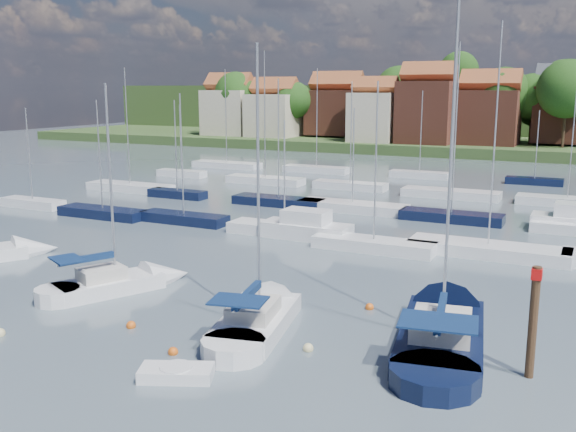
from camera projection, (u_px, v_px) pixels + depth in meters
The scene contains 15 objects.
ground at pixel (435, 203), 65.07m from camera, with size 260.00×260.00×0.00m, color #3F4F56.
sailboat_left at pixel (124, 283), 36.98m from camera, with size 6.24×9.38×12.68m.
sailboat_centre at pixel (264, 314), 31.98m from camera, with size 4.94×11.08×14.62m.
sailboat_navy at pixel (444, 324), 30.75m from camera, with size 5.72×14.03×18.78m.
tender at pixel (176, 373), 25.64m from camera, with size 3.21×2.40×0.63m.
timber_piling at pixel (531, 344), 25.58m from camera, with size 0.40×0.40×6.87m.
buoy_b at pixel (0, 336), 30.17m from camera, with size 0.52×0.52×0.52m, color beige.
buoy_c at pixel (131, 328), 31.17m from camera, with size 0.47×0.47×0.47m, color #D85914.
buoy_d at pixel (173, 354), 28.07m from camera, with size 0.45×0.45×0.45m, color #D85914.
buoy_e at pixel (369, 309), 33.77m from camera, with size 0.45×0.45×0.45m, color #D85914.
buoy_f at pixel (414, 392), 24.58m from camera, with size 0.52×0.52×0.52m, color beige.
buoy_g at pixel (308, 351), 28.45m from camera, with size 0.47×0.47×0.47m, color beige.
buoy_h at pixel (240, 342), 29.41m from camera, with size 0.45×0.45×0.45m, color beige.
marina_field at pixel (443, 208), 59.89m from camera, with size 79.62×41.41×15.93m.
far_shore_town at pixel (541, 119), 144.94m from camera, with size 212.46×90.00×22.27m.
Camera 1 is at (14.58, -24.15, 11.45)m, focal length 40.00 mm.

